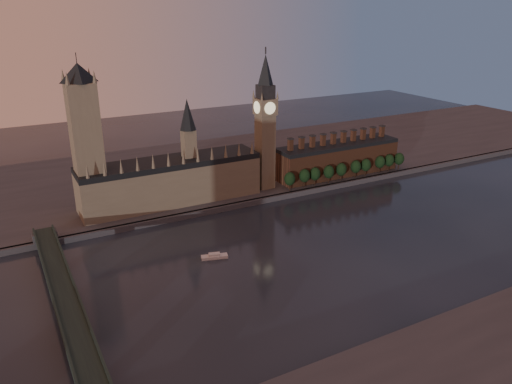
{
  "coord_description": "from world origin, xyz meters",
  "views": [
    {
      "loc": [
        -171.7,
        -213.2,
        139.14
      ],
      "look_at": [
        -27.46,
        55.0,
        24.65
      ],
      "focal_mm": 35.0,
      "sensor_mm": 36.0,
      "label": 1
    }
  ],
  "objects_px": {
    "westminster_bridge": "(70,313)",
    "river_boat": "(214,256)",
    "big_ben": "(265,121)",
    "victoria_tower": "(86,137)"
  },
  "relations": [
    {
      "from": "big_ben",
      "to": "river_boat",
      "type": "height_order",
      "value": "big_ben"
    },
    {
      "from": "westminster_bridge",
      "to": "river_boat",
      "type": "distance_m",
      "value": 90.28
    },
    {
      "from": "victoria_tower",
      "to": "big_ben",
      "type": "bearing_deg",
      "value": -2.2
    },
    {
      "from": "victoria_tower",
      "to": "river_boat",
      "type": "bearing_deg",
      "value": -60.36
    },
    {
      "from": "westminster_bridge",
      "to": "river_boat",
      "type": "xyz_separation_m",
      "value": [
        84.94,
        29.94,
        -6.25
      ]
    },
    {
      "from": "victoria_tower",
      "to": "westminster_bridge",
      "type": "xyz_separation_m",
      "value": [
        -35.0,
        -117.7,
        -51.65
      ]
    },
    {
      "from": "big_ben",
      "to": "westminster_bridge",
      "type": "bearing_deg",
      "value": -145.67
    },
    {
      "from": "victoria_tower",
      "to": "river_boat",
      "type": "relative_size",
      "value": 6.72
    },
    {
      "from": "big_ben",
      "to": "victoria_tower",
      "type": "bearing_deg",
      "value": 177.8
    },
    {
      "from": "victoria_tower",
      "to": "westminster_bridge",
      "type": "relative_size",
      "value": 0.54
    }
  ]
}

